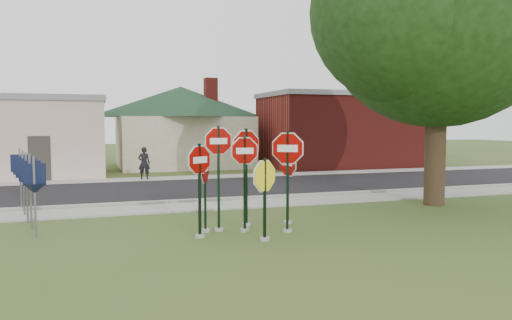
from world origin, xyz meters
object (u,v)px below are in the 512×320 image
object	(u,v)px
stop_sign_center	(245,171)
stop_sign_yellow	(265,190)
stop_sign_left	(200,179)
pedestrian	(144,163)
oak_tree	(439,7)

from	to	relation	value
stop_sign_center	stop_sign_yellow	size ratio (longest dim) A/B	1.24
stop_sign_center	stop_sign_left	distance (m)	1.28
stop_sign_yellow	pedestrian	bearing A→B (deg)	96.01
stop_sign_yellow	stop_sign_left	distance (m)	1.63
stop_sign_center	pedestrian	distance (m)	12.68
pedestrian	stop_sign_yellow	bearing A→B (deg)	108.22
stop_sign_left	oak_tree	size ratio (longest dim) A/B	0.21
stop_sign_yellow	stop_sign_center	bearing A→B (deg)	98.34
stop_sign_center	stop_sign_yellow	xyz separation A→B (m)	(0.16, -1.10, -0.36)
stop_sign_yellow	oak_tree	distance (m)	9.62
stop_sign_center	oak_tree	xyz separation A→B (m)	(7.43, 2.03, 5.10)
stop_sign_yellow	stop_sign_left	size ratio (longest dim) A/B	0.87
stop_sign_yellow	pedestrian	distance (m)	13.78
stop_sign_yellow	oak_tree	bearing A→B (deg)	23.26
stop_sign_left	oak_tree	world-z (taller)	oak_tree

